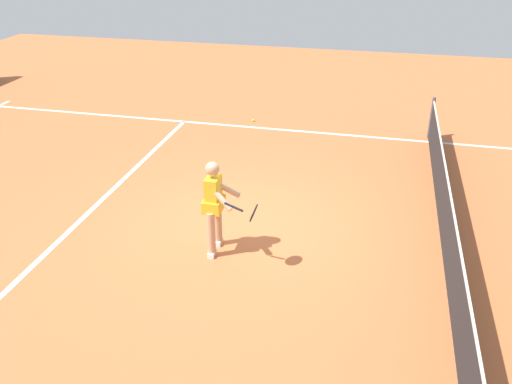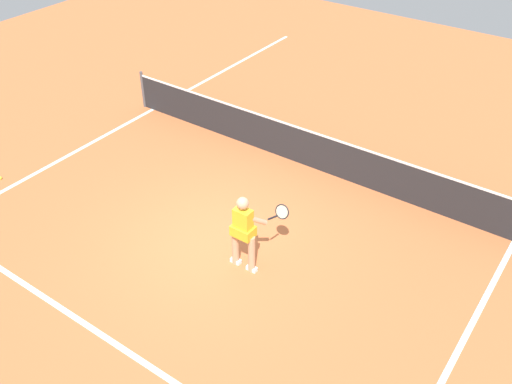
% 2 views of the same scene
% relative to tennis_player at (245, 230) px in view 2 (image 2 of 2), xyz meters
% --- Properties ---
extents(ground_plane, '(28.56, 28.56, 0.00)m').
position_rel_tennis_player_xyz_m(ground_plane, '(-0.91, 0.26, -0.85)').
color(ground_plane, '#C66638').
extents(service_line_marking, '(9.55, 0.10, 0.01)m').
position_rel_tennis_player_xyz_m(service_line_marking, '(-0.91, -2.65, -0.84)').
color(service_line_marking, white).
rests_on(service_line_marking, ground).
extents(sideline_left_marking, '(0.10, 19.97, 0.01)m').
position_rel_tennis_player_xyz_m(sideline_left_marking, '(-5.68, 0.26, -0.84)').
color(sideline_left_marking, white).
rests_on(sideline_left_marking, ground).
extents(sideline_right_marking, '(0.10, 19.97, 0.01)m').
position_rel_tennis_player_xyz_m(sideline_right_marking, '(3.86, 0.26, -0.84)').
color(sideline_right_marking, white).
rests_on(sideline_right_marking, ground).
extents(court_net, '(10.23, 0.08, 1.01)m').
position_rel_tennis_player_xyz_m(court_net, '(-0.91, 3.55, -0.38)').
color(court_net, '#4C4C51').
rests_on(court_net, ground).
extents(tennis_player, '(0.77, 0.92, 1.55)m').
position_rel_tennis_player_xyz_m(tennis_player, '(0.00, 0.00, 0.00)').
color(tennis_player, tan).
rests_on(tennis_player, ground).
extents(tennis_ball_near, '(0.07, 0.07, 0.07)m').
position_rel_tennis_player_xyz_m(tennis_ball_near, '(-6.12, -0.89, -0.81)').
color(tennis_ball_near, '#D1E533').
rests_on(tennis_ball_near, ground).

